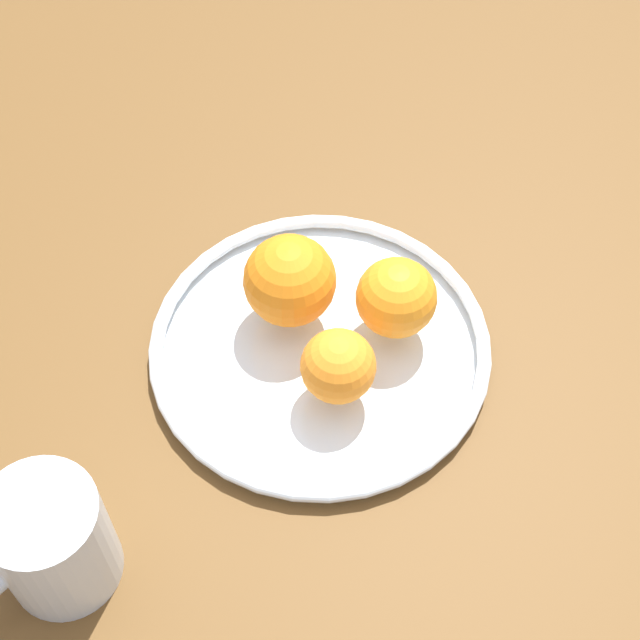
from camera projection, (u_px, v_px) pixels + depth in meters
ground_plane at (320, 365)px, 83.72cm from camera, size 166.95×166.95×4.00cm
fruit_bowl at (320, 347)px, 81.35cm from camera, size 28.88×28.88×1.80cm
orange_front_left at (338, 366)px, 75.56cm from camera, size 6.06×6.06×6.06cm
orange_center at (396, 298)px, 79.01cm from camera, size 6.78×6.78×6.78cm
orange_back_left at (292, 279)px, 79.49cm from camera, size 7.79×7.79×7.79cm
ambient_mug at (50, 542)px, 66.93cm from camera, size 12.11×8.23×9.89cm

